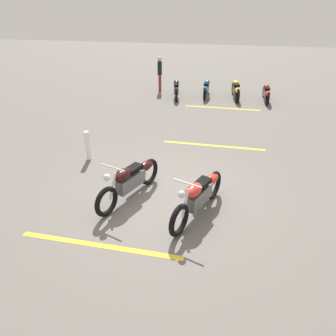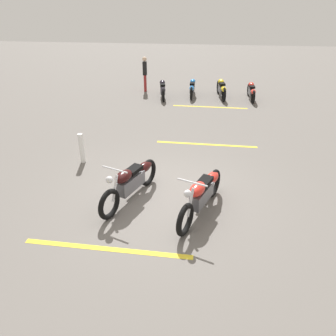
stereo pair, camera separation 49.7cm
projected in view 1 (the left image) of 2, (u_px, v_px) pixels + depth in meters
The scene contains 12 objects.
ground_plane at pixel (166, 197), 7.49m from camera, with size 60.00×60.00×0.00m, color #66605B.
motorcycle_bright_foreground at pixel (199, 195), 6.72m from camera, with size 2.13×0.90×1.04m.
motorcycle_dark_foreground at pixel (131, 180), 7.29m from camera, with size 2.13×0.90×1.04m.
motorcycle_row_far_left at pixel (266, 93), 14.42m from camera, with size 1.99×0.29×0.75m.
motorcycle_row_left at pixel (236, 90), 14.80m from camera, with size 2.15×0.46×0.81m.
motorcycle_row_center at pixel (206, 88), 15.14m from camera, with size 2.02×0.26×0.76m.
motorcycle_row_right at pixel (176, 89), 14.97m from camera, with size 2.04×0.52×0.78m.
bystander_near_row at pixel (160, 72), 15.94m from camera, with size 0.28×0.22×1.68m.
bollard_post at pixel (88, 146), 9.10m from camera, with size 0.14×0.14×0.85m, color white.
parking_stripe_near at pixel (100, 245), 6.01m from camera, with size 3.20×0.12×0.01m, color yellow.
parking_stripe_mid at pixel (213, 146), 10.15m from camera, with size 3.20×0.12×0.01m, color yellow.
parking_stripe_far at pixel (222, 108), 13.72m from camera, with size 3.20×0.12×0.01m, color yellow.
Camera 1 is at (-6.17, -1.38, 4.08)m, focal length 34.21 mm.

